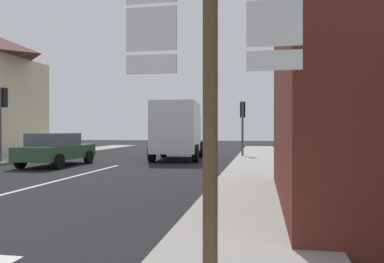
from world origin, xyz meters
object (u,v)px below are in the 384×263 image
(route_sign_post, at_px, (210,102))
(traffic_light_near_left, at_px, (2,108))
(delivery_truck, at_px, (178,129))
(sedan_far, at_px, (56,149))
(traffic_light_far_right, at_px, (243,116))

(route_sign_post, height_order, traffic_light_near_left, traffic_light_near_left)
(delivery_truck, relative_size, route_sign_post, 1.61)
(sedan_far, distance_m, traffic_light_near_left, 3.29)
(route_sign_post, xyz_separation_m, traffic_light_far_right, (-0.57, 18.55, 0.47))
(traffic_light_far_right, bearing_deg, traffic_light_near_left, -149.47)
(route_sign_post, xyz_separation_m, traffic_light_near_left, (-11.28, 12.24, 0.73))
(sedan_far, distance_m, route_sign_post, 14.96)
(delivery_truck, height_order, route_sign_post, route_sign_post)
(sedan_far, height_order, delivery_truck, delivery_truck)
(route_sign_post, bearing_deg, delivery_truck, 103.44)
(delivery_truck, xyz_separation_m, route_sign_post, (3.94, -16.47, 0.26))
(delivery_truck, bearing_deg, traffic_light_near_left, -150.00)
(sedan_far, xyz_separation_m, route_sign_post, (8.58, -12.20, 1.15))
(delivery_truck, distance_m, route_sign_post, 16.94)
(sedan_far, xyz_separation_m, traffic_light_near_left, (-2.70, 0.03, 1.87))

